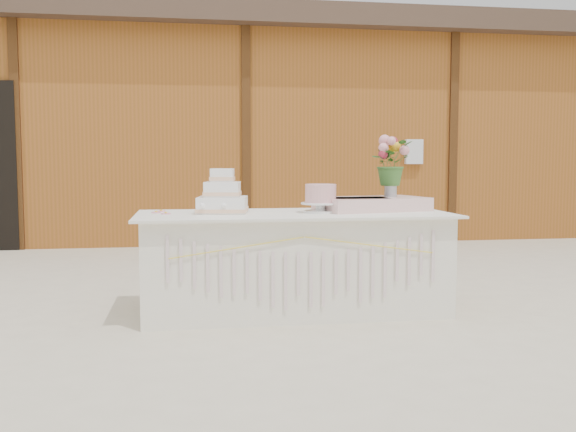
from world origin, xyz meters
name	(u,v)px	position (x,y,z in m)	size (l,w,h in m)	color
ground	(294,311)	(0.00, 0.00, 0.00)	(80.00, 80.00, 0.00)	beige
barn	(235,131)	(-0.01, 5.99, 1.68)	(12.60, 4.60, 3.30)	brown
cake_table	(294,262)	(0.00, 0.00, 0.39)	(2.40, 1.00, 0.77)	silver
wedding_cake	(223,198)	(-0.54, 0.08, 0.89)	(0.43, 0.43, 0.34)	white
pink_cake_stand	(321,197)	(0.21, 0.00, 0.89)	(0.31, 0.31, 0.22)	white
satin_runner	(372,204)	(0.65, 0.13, 0.82)	(0.85, 0.49, 0.11)	beige
flower_vase	(390,188)	(0.83, 0.18, 0.95)	(0.10, 0.10, 0.14)	silver
bouquet	(391,157)	(0.83, 0.18, 1.20)	(0.33, 0.29, 0.37)	#3A6B2A
loose_flowers	(159,212)	(-1.03, 0.13, 0.78)	(0.15, 0.36, 0.02)	pink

